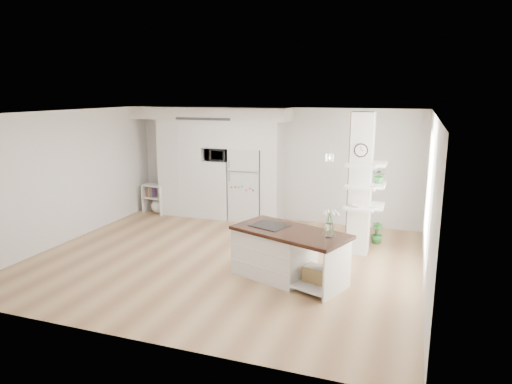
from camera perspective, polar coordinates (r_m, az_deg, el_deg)
floor at (r=8.64m, az=-3.98°, el=-8.34°), size 7.00×6.00×0.01m
room at (r=8.17m, az=-4.17°, el=3.93°), size 7.04×6.04×2.72m
cabinet_wall at (r=11.22m, az=-5.51°, el=4.42°), size 4.00×0.71×2.70m
refrigerator at (r=10.98m, az=-1.03°, el=0.96°), size 0.78×0.69×1.75m
column at (r=8.75m, az=13.39°, el=0.83°), size 0.69×0.90×2.70m
window at (r=7.86m, az=20.77°, el=0.18°), size 0.00×2.40×2.40m
pendant_light at (r=7.77m, az=7.88°, el=5.37°), size 0.12×0.12×0.10m
kitchen_island at (r=7.70m, az=2.98°, el=-7.41°), size 2.09×1.51×1.42m
bookshelf at (r=12.00m, az=-12.36°, el=-1.06°), size 0.67×0.45×0.73m
floor_plant_a at (r=7.96m, az=10.07°, el=-8.32°), size 0.30×0.24×0.53m
floor_plant_b at (r=9.73m, az=14.88°, el=-4.98°), size 0.30×0.30×0.43m
microwave at (r=11.10m, az=-4.80°, el=4.68°), size 0.54×0.37×0.30m
shelf_plant at (r=8.86m, az=15.19°, el=2.02°), size 0.27×0.23×0.30m
decor_bowl at (r=8.61m, az=12.59°, el=-1.71°), size 0.22×0.22×0.05m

